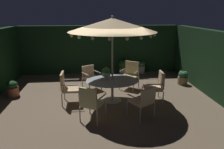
% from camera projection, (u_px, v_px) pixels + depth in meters
% --- Properties ---
extents(ground_plane, '(8.16, 7.45, 0.02)m').
position_uv_depth(ground_plane, '(104.00, 101.00, 7.04)').
color(ground_plane, brown).
extents(hedge_backdrop_rear, '(8.16, 0.30, 2.32)m').
position_uv_depth(hedge_backdrop_rear, '(100.00, 50.00, 10.10)').
color(hedge_backdrop_rear, '#1A371D').
rests_on(hedge_backdrop_rear, ground_plane).
extents(hedge_backdrop_right, '(0.30, 7.45, 2.32)m').
position_uv_depth(hedge_backdrop_right, '(218.00, 66.00, 7.06)').
color(hedge_backdrop_right, '#173219').
rests_on(hedge_backdrop_right, ground_plane).
extents(patio_dining_table, '(1.76, 1.42, 0.75)m').
position_uv_depth(patio_dining_table, '(112.00, 84.00, 6.88)').
color(patio_dining_table, '#B9AFA6').
rests_on(patio_dining_table, ground_plane).
extents(patio_umbrella, '(2.76, 2.76, 2.84)m').
position_uv_depth(patio_umbrella, '(112.00, 25.00, 6.32)').
color(patio_umbrella, '#B3AEA8').
rests_on(patio_umbrella, ground_plane).
extents(centerpiece_planter, '(0.30, 0.30, 0.44)m').
position_uv_depth(centerpiece_planter, '(106.00, 72.00, 6.82)').
color(centerpiece_planter, beige).
rests_on(centerpiece_planter, patio_dining_table).
extents(patio_chair_north, '(0.66, 0.65, 1.01)m').
position_uv_depth(patio_chair_north, '(156.00, 85.00, 6.96)').
color(patio_chair_north, '#BAB0AD').
rests_on(patio_chair_north, ground_plane).
extents(patio_chair_northeast, '(0.84, 0.83, 1.06)m').
position_uv_depth(patio_chair_northeast, '(130.00, 73.00, 8.13)').
color(patio_chair_northeast, '#BBAFA5').
rests_on(patio_chair_northeast, ground_plane).
extents(patio_chair_east, '(0.78, 0.79, 0.92)m').
position_uv_depth(patio_chair_east, '(90.00, 76.00, 8.05)').
color(patio_chair_east, '#B7B1AB').
rests_on(patio_chair_east, ground_plane).
extents(patio_chair_southeast, '(0.59, 0.65, 1.06)m').
position_uv_depth(patio_chair_southeast, '(67.00, 86.00, 6.74)').
color(patio_chair_southeast, '#B5B2A6').
rests_on(patio_chair_southeast, ground_plane).
extents(patio_chair_south, '(0.77, 0.78, 1.03)m').
position_uv_depth(patio_chair_south, '(91.00, 101.00, 5.59)').
color(patio_chair_south, '#BCB1A9').
rests_on(patio_chair_south, ground_plane).
extents(patio_chair_southwest, '(0.80, 0.79, 0.95)m').
position_uv_depth(patio_chair_southwest, '(144.00, 100.00, 5.77)').
color(patio_chair_southwest, '#B3AFAA').
rests_on(patio_chair_southwest, ground_plane).
extents(potted_plant_right_near, '(0.40, 0.40, 0.57)m').
position_uv_depth(potted_plant_right_near, '(13.00, 89.00, 7.41)').
color(potted_plant_right_near, '#B16141').
rests_on(potted_plant_right_near, ground_plane).
extents(potted_plant_left_far, '(0.38, 0.40, 0.60)m').
position_uv_depth(potted_plant_left_far, '(141.00, 67.00, 10.24)').
color(potted_plant_left_far, beige).
rests_on(potted_plant_left_far, ground_plane).
extents(potted_plant_back_right, '(0.40, 0.40, 0.57)m').
position_uv_depth(potted_plant_back_right, '(183.00, 78.00, 8.62)').
color(potted_plant_back_right, '#84704E').
rests_on(potted_plant_back_right, ground_plane).
extents(potted_plant_left_near, '(0.60, 0.60, 0.74)m').
position_uv_depth(potted_plant_left_near, '(125.00, 67.00, 9.85)').
color(potted_plant_left_near, beige).
rests_on(potted_plant_left_near, ground_plane).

